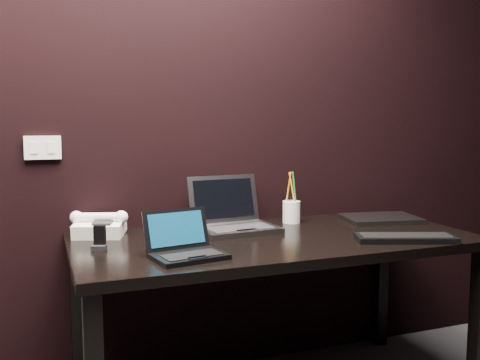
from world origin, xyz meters
name	(u,v)px	position (x,y,z in m)	size (l,w,h in m)	color
wall_back	(182,107)	(0.00, 1.80, 1.30)	(4.00, 4.00, 0.00)	black
wall_switch	(43,148)	(-0.62, 1.79, 1.12)	(0.15, 0.02, 0.10)	silver
desk	(275,254)	(0.30, 1.40, 0.66)	(1.70, 0.80, 0.74)	black
netbook	(186,248)	(-0.15, 1.20, 0.77)	(0.29, 0.27, 0.16)	black
silver_laptop	(234,220)	(0.18, 1.59, 0.79)	(0.37, 0.34, 0.24)	gray
ext_keyboard	(405,238)	(0.77, 1.13, 0.75)	(0.43, 0.27, 0.03)	black
closed_laptop	(380,219)	(0.93, 1.54, 0.75)	(0.40, 0.32, 0.02)	gray
desk_phone	(100,226)	(-0.40, 1.68, 0.78)	(0.25, 0.24, 0.12)	white
mobile_phone	(100,241)	(-0.43, 1.43, 0.77)	(0.06, 0.06, 0.09)	black
pen_cup	(291,211)	(0.50, 1.66, 0.80)	(0.10, 0.10, 0.25)	silver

